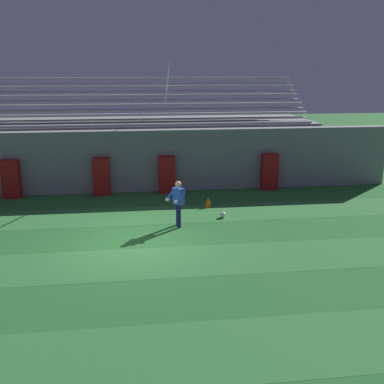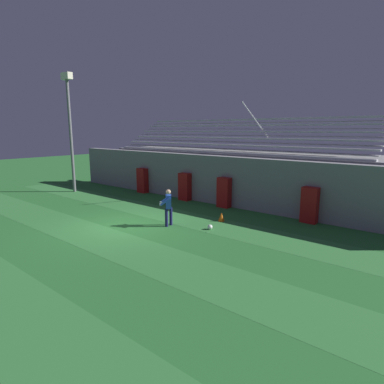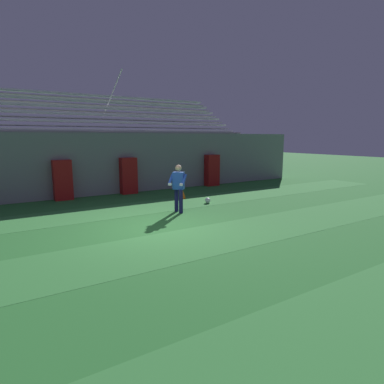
% 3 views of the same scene
% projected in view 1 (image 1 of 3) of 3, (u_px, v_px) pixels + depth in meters
% --- Properties ---
extents(ground_plane, '(80.00, 80.00, 0.00)m').
position_uv_depth(ground_plane, '(136.00, 243.00, 14.57)').
color(ground_plane, '#286B2D').
extents(turf_stripe_near, '(28.00, 2.20, 0.01)m').
position_uv_depth(turf_stripe_near, '(137.00, 356.00, 8.83)').
color(turf_stripe_near, '#337A38').
rests_on(turf_stripe_near, ground).
extents(turf_stripe_mid, '(28.00, 2.20, 0.01)m').
position_uv_depth(turf_stripe_mid, '(136.00, 263.00, 13.03)').
color(turf_stripe_mid, '#337A38').
rests_on(turf_stripe_mid, ground).
extents(turf_stripe_far, '(28.00, 2.20, 0.01)m').
position_uv_depth(turf_stripe_far, '(135.00, 216.00, 17.23)').
color(turf_stripe_far, '#337A38').
rests_on(turf_stripe_far, ground).
extents(back_wall, '(24.00, 0.60, 2.80)m').
position_uv_depth(back_wall, '(134.00, 161.00, 20.41)').
color(back_wall, gray).
rests_on(back_wall, ground).
extents(padding_pillar_gate_left, '(0.74, 0.44, 1.67)m').
position_uv_depth(padding_pillar_gate_left, '(102.00, 176.00, 19.86)').
color(padding_pillar_gate_left, maroon).
rests_on(padding_pillar_gate_left, ground).
extents(padding_pillar_gate_right, '(0.74, 0.44, 1.67)m').
position_uv_depth(padding_pillar_gate_right, '(167.00, 175.00, 20.21)').
color(padding_pillar_gate_right, maroon).
rests_on(padding_pillar_gate_right, ground).
extents(padding_pillar_far_left, '(0.74, 0.44, 1.67)m').
position_uv_depth(padding_pillar_far_left, '(11.00, 179.00, 19.40)').
color(padding_pillar_far_left, maroon).
rests_on(padding_pillar_far_left, ground).
extents(padding_pillar_far_right, '(0.74, 0.44, 1.67)m').
position_uv_depth(padding_pillar_far_right, '(269.00, 172.00, 20.78)').
color(padding_pillar_far_right, maroon).
rests_on(padding_pillar_far_right, ground).
extents(bleacher_stand, '(18.00, 4.75, 5.83)m').
position_uv_depth(bleacher_stand, '(134.00, 148.00, 22.96)').
color(bleacher_stand, gray).
rests_on(bleacher_stand, ground).
extents(goalkeeper, '(0.74, 0.74, 1.67)m').
position_uv_depth(goalkeeper, '(178.00, 201.00, 15.83)').
color(goalkeeper, '#19194C').
rests_on(goalkeeper, ground).
extents(soccer_ball, '(0.22, 0.22, 0.22)m').
position_uv_depth(soccer_ball, '(223.00, 215.00, 16.99)').
color(soccer_ball, white).
rests_on(soccer_ball, ground).
extents(traffic_cone, '(0.30, 0.30, 0.42)m').
position_uv_depth(traffic_cone, '(208.00, 202.00, 18.25)').
color(traffic_cone, orange).
rests_on(traffic_cone, ground).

